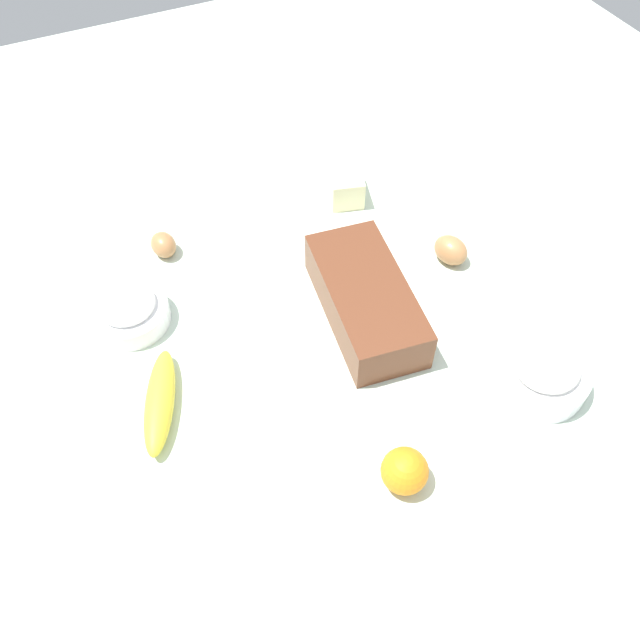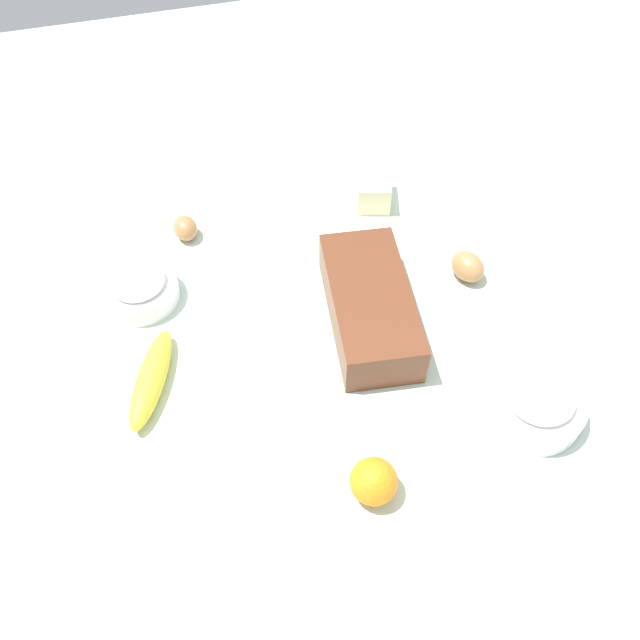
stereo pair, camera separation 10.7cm
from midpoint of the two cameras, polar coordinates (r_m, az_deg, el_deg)
name	(u,v)px [view 2 (the right image)]	position (r m, az deg, el deg)	size (l,w,h in m)	color
ground_plane	(320,338)	(1.11, 2.76, -1.77)	(2.40, 2.40, 0.02)	silver
loaf_pan	(370,305)	(1.10, 7.18, 1.16)	(0.29, 0.16, 0.08)	brown
flour_bowl	(537,403)	(1.06, 21.34, -7.02)	(0.15, 0.15, 0.07)	white
sugar_bowl	(139,288)	(1.16, -13.09, 2.64)	(0.13, 0.13, 0.06)	white
banana	(151,379)	(1.05, -11.82, -5.26)	(0.19, 0.04, 0.04)	yellow
orange_fruit	(374,481)	(0.94, 8.11, -14.11)	(0.07, 0.07, 0.07)	orange
butter_block	(373,189)	(1.32, 7.06, 11.22)	(0.09, 0.06, 0.06)	#F4EDB2
egg_near_butter	(185,228)	(1.26, -9.39, 7.85)	(0.04, 0.04, 0.06)	#AB7346
egg_beside_bowl	(468,266)	(1.21, 15.34, 4.41)	(0.05, 0.05, 0.07)	#B47A4A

